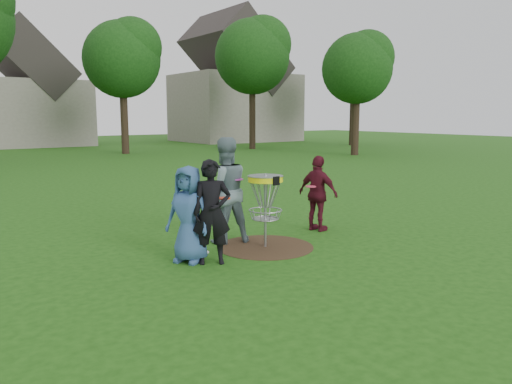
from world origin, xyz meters
TOP-DOWN VIEW (x-y plane):
  - ground at (0.00, 0.00)m, footprint 100.00×100.00m
  - dirt_patch at (0.00, 0.00)m, footprint 1.80×1.80m
  - player_blue at (-1.59, -0.02)m, footprint 0.84×0.94m
  - player_black at (-1.32, -0.32)m, footprint 0.75×0.65m
  - player_grey at (-0.42, 0.74)m, footprint 1.13×0.96m
  - player_maroon at (1.69, 0.43)m, footprint 0.60×1.00m
  - disc_on_grass at (-1.15, 0.32)m, footprint 0.22×0.22m
  - disc_golf_basket at (0.00, -0.00)m, footprint 0.66×0.67m
  - held_discs at (-0.31, 0.15)m, footprint 2.95×0.97m
  - tree_row at (0.44, 20.67)m, footprint 51.20×17.42m
  - house_row at (4.78, 33.07)m, footprint 44.50×10.65m

SIDE VIEW (x-z plane):
  - ground at x=0.00m, z-range 0.00..0.00m
  - dirt_patch at x=0.00m, z-range 0.00..0.01m
  - disc_on_grass at x=-1.15m, z-range 0.00..0.02m
  - player_maroon at x=1.69m, z-range 0.00..1.60m
  - player_blue at x=-1.59m, z-range 0.00..1.62m
  - player_black at x=-1.32m, z-range 0.00..1.73m
  - player_grey at x=-0.42m, z-range 0.00..2.03m
  - disc_golf_basket at x=0.00m, z-range 0.33..1.71m
  - held_discs at x=-0.31m, z-range 0.93..1.21m
  - house_row at x=4.78m, z-range -1.67..9.95m
  - tree_row at x=0.44m, z-range 1.26..11.16m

